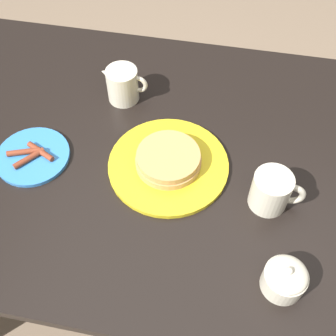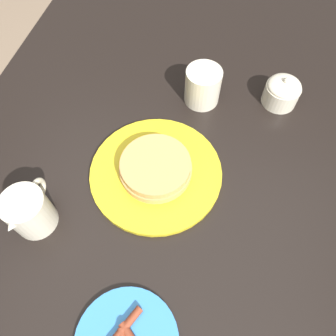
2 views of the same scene
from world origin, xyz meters
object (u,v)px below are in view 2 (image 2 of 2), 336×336
Objects in this scene: creamer_pitcher at (29,212)px; sugar_bowl at (282,91)px; pancake_plate at (156,170)px; coffee_mug at (203,85)px.

creamer_pitcher reaches higher than sugar_bowl.
pancake_plate is 0.25m from coffee_mug.
pancake_plate is 2.28× the size of creamer_pitcher.
creamer_pitcher is at bearing 147.13° from coffee_mug.
pancake_plate is at bearing 167.02° from coffee_mug.
coffee_mug is 0.19m from sugar_bowl.
creamer_pitcher is at bearing 134.27° from sugar_bowl.
sugar_bowl is (0.04, -0.19, -0.01)m from coffee_mug.
creamer_pitcher reaches higher than coffee_mug.
pancake_plate is at bearing -51.52° from creamer_pitcher.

